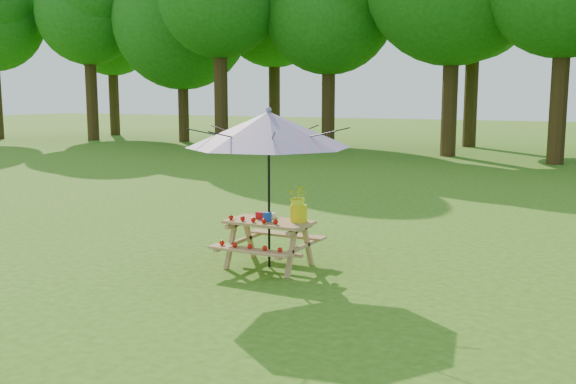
% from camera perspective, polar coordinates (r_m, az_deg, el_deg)
% --- Properties ---
extents(picnic_table, '(1.20, 1.32, 0.67)m').
position_cam_1_polar(picnic_table, '(9.10, -1.69, -4.69)').
color(picnic_table, '#A47C4A').
rests_on(picnic_table, ground).
extents(patio_umbrella, '(2.74, 2.74, 2.26)m').
position_cam_1_polar(patio_umbrella, '(8.87, -1.73, 5.56)').
color(patio_umbrella, black).
rests_on(patio_umbrella, ground).
extents(produce_bins, '(0.30, 0.39, 0.13)m').
position_cam_1_polar(produce_bins, '(9.11, -1.95, -2.14)').
color(produce_bins, red).
rests_on(produce_bins, picnic_table).
extents(tomatoes_row, '(0.77, 0.13, 0.07)m').
position_cam_1_polar(tomatoes_row, '(8.95, -3.09, -2.46)').
color(tomatoes_row, '#C11006').
rests_on(tomatoes_row, picnic_table).
extents(flower_bucket, '(0.34, 0.30, 0.53)m').
position_cam_1_polar(flower_bucket, '(8.92, 0.95, -0.85)').
color(flower_bucket, yellow).
rests_on(flower_bucket, picnic_table).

